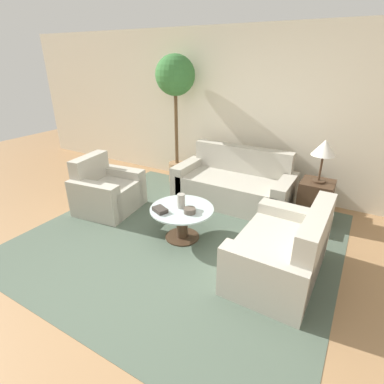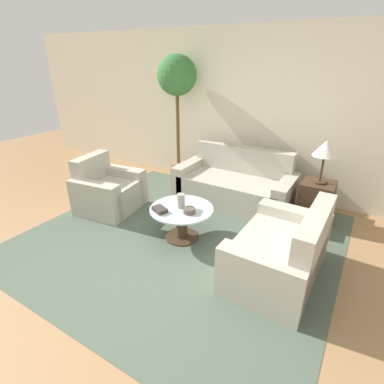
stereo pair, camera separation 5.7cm
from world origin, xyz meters
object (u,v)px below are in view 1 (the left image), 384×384
(sofa_main, at_px, (235,185))
(bowl, at_px, (190,211))
(potted_plant, at_px, (175,88))
(loveseat, at_px, (285,254))
(vase, at_px, (181,201))
(book_stack, at_px, (160,210))
(table_lamp, at_px, (324,149))
(armchair, at_px, (106,192))
(coffee_table, at_px, (182,219))

(sofa_main, bearing_deg, bowl, -90.09)
(potted_plant, bearing_deg, bowl, -52.77)
(potted_plant, distance_m, bowl, 2.40)
(loveseat, distance_m, potted_plant, 3.26)
(vase, bearing_deg, book_stack, -126.49)
(potted_plant, bearing_deg, book_stack, -62.85)
(table_lamp, distance_m, potted_plant, 2.55)
(vase, distance_m, book_stack, 0.28)
(sofa_main, xyz_separation_m, vase, (-0.17, -1.33, 0.24))
(sofa_main, relative_size, loveseat, 1.41)
(bowl, distance_m, book_stack, 0.36)
(sofa_main, height_order, armchair, sofa_main)
(coffee_table, bearing_deg, vase, 144.50)
(vase, height_order, book_stack, vase)
(armchair, relative_size, vase, 5.28)
(loveseat, height_order, bowl, loveseat)
(loveseat, bearing_deg, bowl, -90.35)
(coffee_table, bearing_deg, potted_plant, 124.77)
(table_lamp, distance_m, bowl, 1.93)
(potted_plant, xyz_separation_m, book_stack, (0.92, -1.79, -1.23))
(potted_plant, bearing_deg, coffee_table, -55.23)
(sofa_main, relative_size, vase, 9.89)
(book_stack, bearing_deg, armchair, -171.56)
(coffee_table, height_order, table_lamp, table_lamp)
(armchair, bearing_deg, loveseat, -101.72)
(table_lamp, bearing_deg, potted_plant, 173.98)
(table_lamp, bearing_deg, bowl, -131.24)
(potted_plant, relative_size, book_stack, 10.01)
(armchair, height_order, vase, armchair)
(vase, bearing_deg, table_lamp, 43.69)
(potted_plant, distance_m, book_stack, 2.36)
(coffee_table, distance_m, potted_plant, 2.38)
(armchair, xyz_separation_m, coffee_table, (1.43, -0.11, 0.00))
(bowl, relative_size, book_stack, 0.66)
(loveseat, bearing_deg, table_lamp, 179.37)
(armchair, distance_m, vase, 1.44)
(loveseat, xyz_separation_m, table_lamp, (0.04, 1.41, 0.77))
(bowl, height_order, book_stack, bowl)
(loveseat, xyz_separation_m, book_stack, (-1.50, -0.12, 0.18))
(table_lamp, xyz_separation_m, vase, (-1.38, -1.31, -0.53))
(potted_plant, bearing_deg, vase, -55.42)
(armchair, bearing_deg, book_stack, -112.05)
(sofa_main, xyz_separation_m, table_lamp, (1.21, -0.02, 0.77))
(potted_plant, distance_m, vase, 2.23)
(book_stack, bearing_deg, table_lamp, 67.85)
(vase, xyz_separation_m, bowl, (0.16, -0.07, -0.06))
(vase, xyz_separation_m, book_stack, (-0.16, -0.22, -0.07))
(loveseat, relative_size, book_stack, 5.84)
(armchair, bearing_deg, table_lamp, -74.08)
(potted_plant, bearing_deg, armchair, -102.66)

